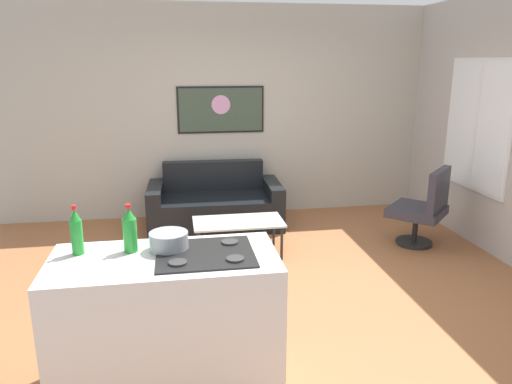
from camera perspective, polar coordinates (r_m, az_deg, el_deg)
ground at (r=4.68m, az=1.43°, el=-11.45°), size 6.40×6.40×0.04m
back_wall at (r=6.62m, az=-2.52°, el=9.30°), size 6.40×0.05×2.80m
couch at (r=6.30m, az=-4.84°, el=-1.57°), size 1.71×0.90×0.79m
coffee_table at (r=5.29m, az=-2.10°, el=-3.77°), size 0.98×0.51×0.40m
armchair at (r=5.85m, az=19.15°, el=-1.78°), size 0.82×0.82×0.92m
kitchen_counter at (r=3.25m, az=-10.34°, el=-15.00°), size 1.40×0.68×0.94m
soda_bottle at (r=3.19m, az=-20.38°, el=-4.47°), size 0.07×0.07×0.31m
soda_bottle_2 at (r=3.13m, az=-14.64°, el=-4.39°), size 0.09×0.09×0.31m
mixing_bowl at (r=3.13m, az=-10.23°, el=-5.75°), size 0.25×0.25×0.12m
wall_painting at (r=6.55m, az=-4.16°, el=9.64°), size 1.15×0.03×0.62m
window at (r=6.09m, az=24.60°, el=7.14°), size 0.03×1.20×1.49m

